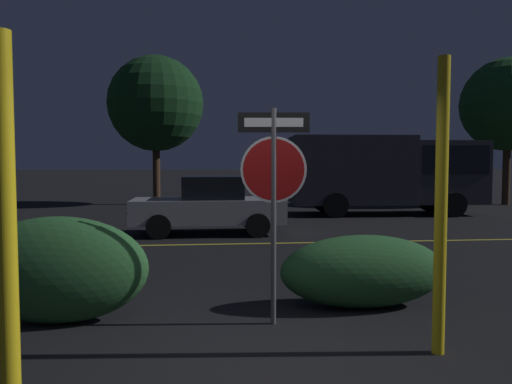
# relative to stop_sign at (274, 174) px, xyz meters

# --- Properties ---
(ground_plane) EXTENTS (260.00, 260.00, 0.00)m
(ground_plane) POSITION_rel_stop_sign_xyz_m (-0.26, -1.30, -1.71)
(ground_plane) COLOR black
(road_center_stripe) EXTENTS (37.74, 0.12, 0.01)m
(road_center_stripe) POSITION_rel_stop_sign_xyz_m (-0.26, 5.61, -1.71)
(road_center_stripe) COLOR gold
(road_center_stripe) RESTS_ON ground_plane
(stop_sign) EXTENTS (0.80, 0.10, 2.44)m
(stop_sign) POSITION_rel_stop_sign_xyz_m (0.00, 0.00, 0.00)
(stop_sign) COLOR #4C4C51
(stop_sign) RESTS_ON ground_plane
(yellow_pole_left) EXTENTS (0.15, 0.15, 2.78)m
(yellow_pole_left) POSITION_rel_stop_sign_xyz_m (-2.22, -1.74, -0.32)
(yellow_pole_left) COLOR yellow
(yellow_pole_left) RESTS_ON ground_plane
(yellow_pole_right) EXTENTS (0.12, 0.12, 2.83)m
(yellow_pole_right) POSITION_rel_stop_sign_xyz_m (1.46, -1.03, -0.29)
(yellow_pole_right) COLOR yellow
(yellow_pole_right) RESTS_ON ground_plane
(hedge_bush_1) EXTENTS (2.05, 0.74, 1.23)m
(hedge_bush_1) POSITION_rel_stop_sign_xyz_m (-2.44, 0.27, -1.09)
(hedge_bush_1) COLOR #285B2D
(hedge_bush_1) RESTS_ON ground_plane
(hedge_bush_2) EXTENTS (2.13, 0.85, 0.92)m
(hedge_bush_2) POSITION_rel_stop_sign_xyz_m (1.22, 0.53, -1.25)
(hedge_bush_2) COLOR #285B2D
(hedge_bush_2) RESTS_ON ground_plane
(passing_car_2) EXTENTS (3.96, 1.82, 1.49)m
(passing_car_2) POSITION_rel_stop_sign_xyz_m (-0.67, 7.31, -0.98)
(passing_car_2) COLOR #9E9EA3
(passing_car_2) RESTS_ON ground_plane
(delivery_truck) EXTENTS (6.80, 2.56, 2.76)m
(delivery_truck) POSITION_rel_stop_sign_xyz_m (5.77, 11.57, -0.14)
(delivery_truck) COLOR #2D2D33
(delivery_truck) RESTS_ON ground_plane
(tree_0) EXTENTS (4.13, 4.13, 6.46)m
(tree_0) POSITION_rel_stop_sign_xyz_m (-2.89, 16.63, 2.68)
(tree_0) COLOR #422D1E
(tree_0) RESTS_ON ground_plane
(tree_2) EXTENTS (4.01, 4.01, 6.36)m
(tree_2) POSITION_rel_stop_sign_xyz_m (12.29, 14.96, 2.63)
(tree_2) COLOR #422D1E
(tree_2) RESTS_ON ground_plane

